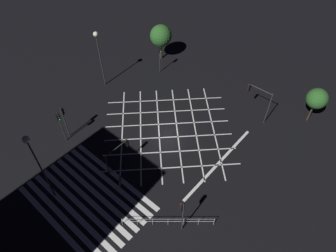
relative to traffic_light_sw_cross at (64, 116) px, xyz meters
The scene contains 13 objects.
ground_plane 11.75m from the traffic_light_sw_cross, 44.86° to the left, with size 200.00×200.00×0.00m, color black.
road_markings 8.90m from the traffic_light_sw_cross, ahead, with size 18.11×24.82×0.01m.
traffic_light_sw_cross is the anchor object (origin of this frame).
traffic_light_ne_main 21.90m from the traffic_light_sw_cross, 49.01° to the left, with size 3.10×0.36×4.50m.
traffic_light_nw_main 15.93m from the traffic_light_sw_cross, 91.09° to the left, with size 0.39×0.36×4.22m.
traffic_light_median_south 7.72m from the traffic_light_sw_cross, ahead, with size 0.36×3.09×3.22m.
traffic_light_se_main 16.79m from the traffic_light_sw_cross, ahead, with size 0.39×0.36×4.33m.
traffic_light_sw_main 0.83m from the traffic_light_sw_cross, 63.20° to the right, with size 0.39×0.36×4.29m.
street_lamp_east 8.57m from the traffic_light_sw_cross, 47.24° to the right, with size 0.62×0.62×8.58m.
street_lamp_west 10.24m from the traffic_light_sw_cross, 115.05° to the left, with size 0.63×0.63×7.88m.
street_tree_near 28.34m from the traffic_light_sw_cross, 46.10° to the left, with size 2.41×2.41×4.62m.
street_tree_far 18.78m from the traffic_light_sw_cross, 97.76° to the left, with size 3.12×3.12×5.34m.
pedestrian_railing 15.86m from the traffic_light_sw_cross, ahead, with size 6.28×5.46×1.05m.
Camera 1 is at (15.64, -18.01, 25.85)m, focal length 32.00 mm.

